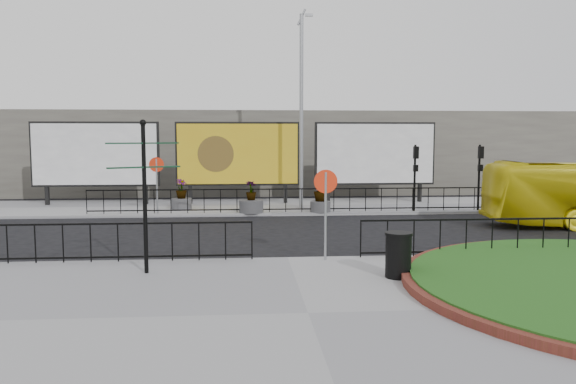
{
  "coord_description": "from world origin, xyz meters",
  "views": [
    {
      "loc": [
        -1.2,
        -15.37,
        3.47
      ],
      "look_at": [
        0.2,
        2.38,
        1.72
      ],
      "focal_mm": 35.0,
      "sensor_mm": 36.0,
      "label": 1
    }
  ],
  "objects": [
    {
      "name": "billboard_right",
      "position": [
        5.5,
        12.97,
        2.6
      ],
      "size": [
        6.2,
        0.31,
        4.1
      ],
      "color": "black",
      "rests_on": "pavement_far"
    },
    {
      "name": "speed_sign_far",
      "position": [
        -5.0,
        9.4,
        1.92
      ],
      "size": [
        0.64,
        0.07,
        2.47
      ],
      "color": "gray",
      "rests_on": "pavement_far"
    },
    {
      "name": "ground",
      "position": [
        0.0,
        0.0,
        0.0
      ],
      "size": [
        90.0,
        90.0,
        0.0
      ],
      "primitive_type": "plane",
      "color": "black",
      "rests_on": "ground"
    },
    {
      "name": "pavement_far",
      "position": [
        0.0,
        12.0,
        0.06
      ],
      "size": [
        44.0,
        6.0,
        0.12
      ],
      "primitive_type": "cube",
      "color": "gray",
      "rests_on": "ground"
    },
    {
      "name": "billboard_mid",
      "position": [
        -1.5,
        12.97,
        2.6
      ],
      "size": [
        6.2,
        0.31,
        4.1
      ],
      "color": "black",
      "rests_on": "pavement_far"
    },
    {
      "name": "fingerpost_sign",
      "position": [
        -3.62,
        -1.54,
        2.39
      ],
      "size": [
        1.7,
        0.97,
        3.77
      ],
      "rotation": [
        0.0,
        0.0,
        0.36
      ],
      "color": "black",
      "rests_on": "pavement_near"
    },
    {
      "name": "billboard_left",
      "position": [
        -8.5,
        12.97,
        2.6
      ],
      "size": [
        6.2,
        0.31,
        4.1
      ],
      "color": "black",
      "rests_on": "pavement_far"
    },
    {
      "name": "signal_pole_a",
      "position": [
        6.5,
        9.34,
        2.1
      ],
      "size": [
        0.22,
        0.26,
        3.0
      ],
      "color": "black",
      "rests_on": "pavement_far"
    },
    {
      "name": "planter_a",
      "position": [
        -4.12,
        10.93,
        0.61
      ],
      "size": [
        0.94,
        0.94,
        1.4
      ],
      "color": "#4C4C4F",
      "rests_on": "pavement_far"
    },
    {
      "name": "lamp_post",
      "position": [
        1.51,
        11.0,
        4.83
      ],
      "size": [
        0.74,
        0.18,
        9.23
      ],
      "color": "gray",
      "rests_on": "pavement_far"
    },
    {
      "name": "railing_near_right",
      "position": [
        6.5,
        -0.3,
        0.67
      ],
      "size": [
        9.0,
        0.1,
        1.1
      ],
      "primitive_type": null,
      "color": "black",
      "rests_on": "pavement_near"
    },
    {
      "name": "signal_pole_b",
      "position": [
        9.5,
        9.34,
        2.1
      ],
      "size": [
        0.22,
        0.26,
        3.0
      ],
      "color": "black",
      "rests_on": "pavement_far"
    },
    {
      "name": "building_backdrop",
      "position": [
        0.0,
        22.0,
        2.5
      ],
      "size": [
        40.0,
        10.0,
        5.0
      ],
      "primitive_type": "cube",
      "color": "slate",
      "rests_on": "ground"
    },
    {
      "name": "litter_bin",
      "position": [
        2.46,
        -2.46,
        0.67
      ],
      "size": [
        0.66,
        0.66,
        1.09
      ],
      "color": "black",
      "rests_on": "pavement_near"
    },
    {
      "name": "planter_b",
      "position": [
        -0.89,
        9.4,
        0.57
      ],
      "size": [
        1.07,
        1.07,
        1.42
      ],
      "color": "#4C4C4F",
      "rests_on": "pavement_far"
    },
    {
      "name": "railing_far",
      "position": [
        1.0,
        9.3,
        0.67
      ],
      "size": [
        18.0,
        0.1,
        1.1
      ],
      "primitive_type": null,
      "color": "black",
      "rests_on": "pavement_far"
    },
    {
      "name": "speed_sign_near",
      "position": [
        1.0,
        -0.4,
        1.92
      ],
      "size": [
        0.64,
        0.07,
        2.47
      ],
      "color": "gray",
      "rests_on": "pavement_near"
    },
    {
      "name": "railing_near_left",
      "position": [
        -6.0,
        -0.3,
        0.67
      ],
      "size": [
        10.0,
        0.1,
        1.1
      ],
      "primitive_type": null,
      "color": "black",
      "rests_on": "pavement_near"
    },
    {
      "name": "pavement_near",
      "position": [
        0.0,
        -5.0,
        0.06
      ],
      "size": [
        30.0,
        10.0,
        0.12
      ],
      "primitive_type": "cube",
      "color": "gray",
      "rests_on": "ground"
    },
    {
      "name": "planter_c",
      "position": [
        2.2,
        9.4,
        0.74
      ],
      "size": [
        0.91,
        0.91,
        1.55
      ],
      "color": "#4C4C4F",
      "rests_on": "pavement_far"
    }
  ]
}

